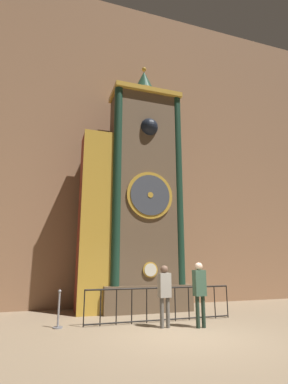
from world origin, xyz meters
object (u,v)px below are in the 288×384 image
(clock_tower, at_px, (135,196))
(visitor_far, at_px, (200,287))
(stanchion_post, at_px, (58,315))
(visitor_near, at_px, (164,289))

(clock_tower, height_order, visitor_far, clock_tower)
(clock_tower, relative_size, stanchion_post, 10.16)
(visitor_far, bearing_deg, stanchion_post, 159.96)
(clock_tower, height_order, stanchion_post, clock_tower)
(visitor_near, bearing_deg, clock_tower, 86.63)
(visitor_near, xyz_separation_m, visitor_far, (0.95, -0.31, 0.05))
(clock_tower, relative_size, visitor_far, 5.86)
(visitor_near, bearing_deg, visitor_far, -21.33)
(stanchion_post, bearing_deg, visitor_far, -17.74)
(stanchion_post, bearing_deg, visitor_near, -17.63)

